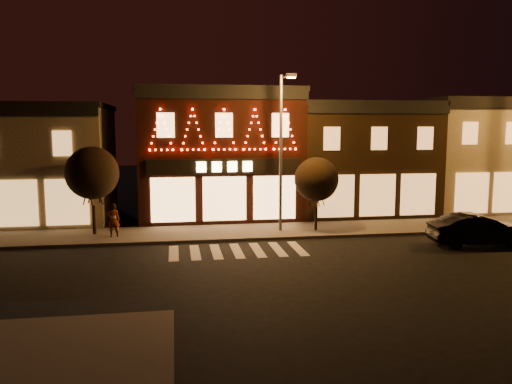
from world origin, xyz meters
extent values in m
plane|color=black|center=(0.00, 0.00, 0.00)|extent=(120.00, 120.00, 0.00)
cube|color=#47423D|center=(2.00, 8.00, 0.07)|extent=(44.00, 4.00, 0.15)
cube|color=#47423D|center=(-6.50, -7.50, 0.07)|extent=(7.00, 7.00, 0.15)
cube|color=#6C634C|center=(-13.00, 14.00, 3.50)|extent=(12.00, 8.00, 7.00)
cube|color=black|center=(-13.00, 14.00, 7.15)|extent=(12.20, 8.20, 0.30)
cube|color=black|center=(0.00, 14.00, 4.00)|extent=(10.00, 8.00, 8.00)
cube|color=black|center=(0.00, 14.00, 8.15)|extent=(10.20, 8.20, 0.30)
cube|color=black|center=(0.00, 9.95, 7.75)|extent=(10.00, 0.25, 0.50)
cube|color=black|center=(0.00, 9.90, 3.60)|extent=(9.00, 0.15, 0.90)
cube|color=#FFD87F|center=(0.00, 9.80, 3.60)|extent=(3.40, 0.08, 0.60)
cube|color=black|center=(9.50, 14.00, 3.60)|extent=(9.00, 8.00, 7.20)
cube|color=black|center=(9.50, 14.00, 7.35)|extent=(9.20, 8.20, 0.30)
cube|color=black|center=(9.50, 9.95, 6.95)|extent=(9.00, 0.25, 0.50)
cube|color=#6C634C|center=(18.50, 14.00, 3.75)|extent=(9.00, 8.00, 7.50)
cube|color=black|center=(18.50, 14.00, 7.65)|extent=(9.20, 8.20, 0.30)
cylinder|color=#59595E|center=(2.91, 7.76, 4.41)|extent=(0.17, 0.17, 8.52)
cylinder|color=#59595E|center=(2.99, 6.91, 8.57)|extent=(0.27, 1.71, 0.11)
cube|color=#59595E|center=(3.07, 6.06, 8.51)|extent=(0.56, 0.35, 0.19)
cube|color=orange|center=(3.07, 6.06, 8.40)|extent=(0.42, 0.25, 0.05)
cylinder|color=black|center=(-7.23, 8.41, 0.92)|extent=(0.18, 0.18, 1.55)
sphere|color=black|center=(-7.23, 8.41, 3.47)|extent=(2.83, 2.83, 2.83)
cylinder|color=black|center=(4.88, 7.50, 0.82)|extent=(0.15, 0.15, 1.34)
sphere|color=black|center=(4.88, 7.50, 3.02)|extent=(2.45, 2.45, 2.45)
imported|color=black|center=(12.07, 3.18, 0.80)|extent=(5.00, 2.27, 1.59)
imported|color=gray|center=(-6.11, 7.50, 1.05)|extent=(0.72, 0.53, 1.79)
camera|label=1|loc=(-2.90, -19.86, 5.95)|focal=35.96mm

